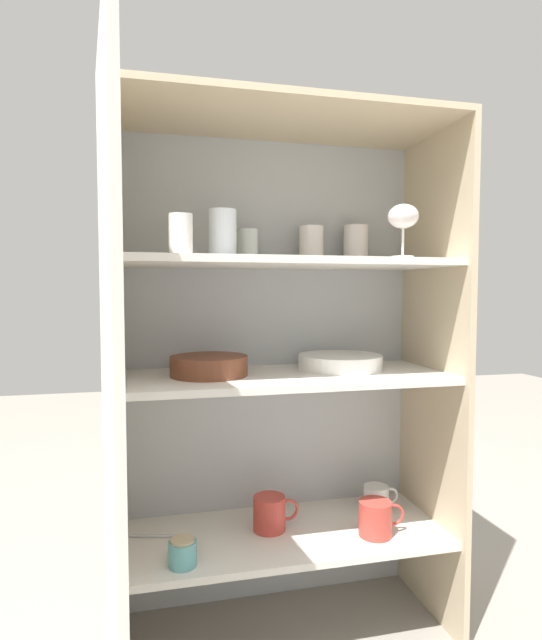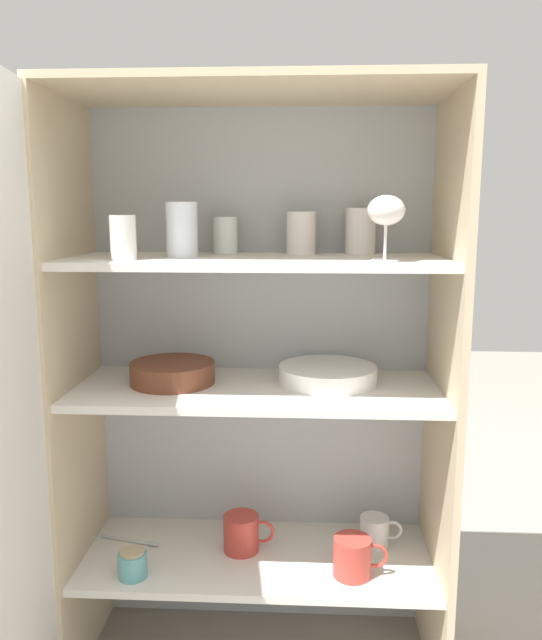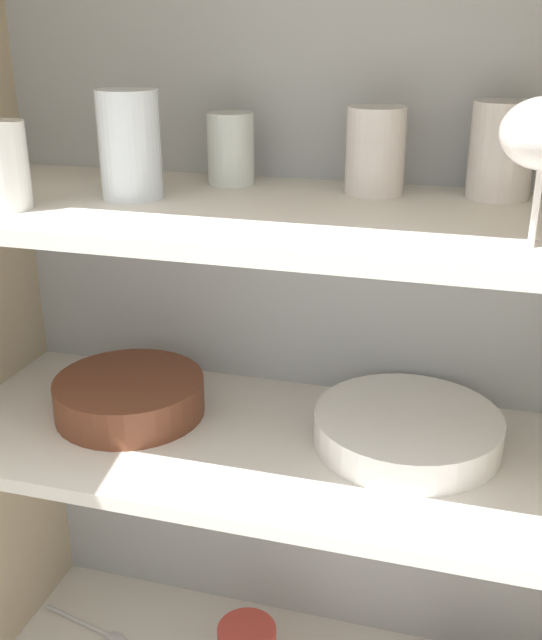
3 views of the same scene
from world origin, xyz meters
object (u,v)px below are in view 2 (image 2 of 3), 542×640
Objects in this scene: plate_stack_white at (328,374)px; storage_jar at (133,564)px; coffee_mug_primary at (353,557)px; mixing_bowl_large at (172,372)px.

storage_jar is at bearing -161.75° from plate_stack_white.
coffee_mug_primary is 0.55m from storage_jar.
coffee_mug_primary is at bearing 3.60° from storage_jar.
plate_stack_white is 3.50× the size of storage_jar.
storage_jar is at bearing -122.23° from mixing_bowl_large.
plate_stack_white is 0.69m from storage_jar.
plate_stack_white is 0.46m from coffee_mug_primary.
plate_stack_white is at bearing 117.65° from coffee_mug_primary.
plate_stack_white is 1.17× the size of mixing_bowl_large.
mixing_bowl_large is 3.00× the size of storage_jar.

